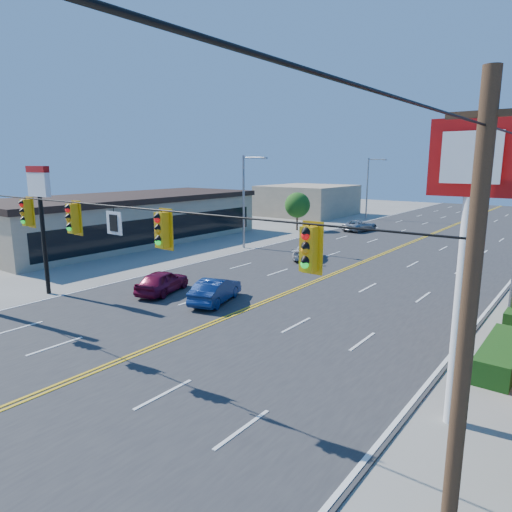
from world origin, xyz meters
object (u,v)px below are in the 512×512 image
Objects in this scene: car_blue at (216,291)px; car_silver at (360,226)px; car_magenta at (162,283)px; car_white at (307,252)px; signal_span at (92,236)px; pizza_hut_sign at (40,203)px; kfc_pylon at (469,214)px.

car_blue is 0.92× the size of car_silver.
car_white is at bearing -114.23° from car_magenta.
signal_span is 6.24× the size of car_magenta.
car_silver is (-4.90, 28.90, -0.05)m from car_blue.
pizza_hut_sign is (-10.88, 4.00, 0.30)m from signal_span.
signal_span is 21.83m from car_white.
pizza_hut_sign is 7.98m from car_magenta.
car_magenta reaches higher than car_white.
car_magenta is 0.98× the size of car_blue.
car_white is (-1.87, 12.64, -0.07)m from car_blue.
car_white is (-3.84, 21.06, -4.30)m from signal_span.
car_magenta is 29.43m from car_silver.
kfc_pylon reaches higher than car_magenta.
car_white is (1.76, 13.15, -0.08)m from car_magenta.
pizza_hut_sign reaches higher than car_blue.
car_blue is at bearing 80.95° from car_white.
kfc_pylon is (11.12, 4.00, 1.16)m from signal_span.
car_white is (-14.96, 17.06, -5.46)m from kfc_pylon.
pizza_hut_sign is at bearing 94.87° from car_silver.
kfc_pylon reaches higher than car_blue.
pizza_hut_sign is (-22.00, 0.00, -0.86)m from kfc_pylon.
car_blue is 12.78m from car_white.
signal_span reaches higher than kfc_pylon.
pizza_hut_sign is at bearing 180.00° from kfc_pylon.
signal_span reaches higher than pizza_hut_sign.
car_silver is at bearing -97.53° from car_blue.
car_blue is (3.63, 0.50, -0.01)m from car_magenta.
signal_span is 38.19m from car_silver.
car_silver is (-1.27, 29.41, -0.06)m from car_magenta.
pizza_hut_sign is at bearing 19.92° from car_magenta.
car_magenta is at bearing 36.53° from pizza_hut_sign.
kfc_pylon is at bearing 130.10° from car_silver.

